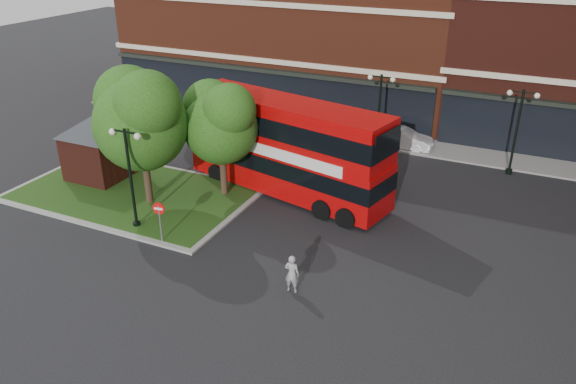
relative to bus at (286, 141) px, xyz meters
The scene contains 15 objects.
ground 7.45m from the bus, 84.14° to the right, with size 120.00×120.00×0.00m, color black.
pavement_far 10.12m from the bus, 85.86° to the left, with size 44.00×3.00×0.12m, color slate.
terrace_far_left 19.11m from the bus, 113.02° to the left, with size 26.00×12.00×14.00m, color #612817.
traffic_island 8.72m from the bus, 152.37° to the right, with size 12.60×7.60×0.15m.
kiosk 10.70m from the bus, 164.68° to the right, with size 6.51×6.51×3.60m.
tree_island_west 7.50m from the bus, 144.24° to the right, with size 5.40×4.71×7.21m.
tree_island_east 3.62m from the bus, 148.57° to the right, with size 4.46×3.90×6.29m.
lamp_island 8.18m from the bus, 125.94° to the right, with size 1.72×0.36×5.00m.
lamp_far_left 8.14m from the bus, 70.63° to the left, with size 1.72×0.36×5.00m.
lamp_far_right 13.17m from the bus, 35.66° to the left, with size 1.72×0.36×5.00m.
bus is the anchor object (origin of this frame).
woman 9.34m from the bus, 63.30° to the right, with size 0.60×0.39×1.64m, color gray.
car_silver 9.36m from the bus, 95.69° to the left, with size 1.81×4.51×1.54m, color #A5A7AC.
car_white 10.26m from the bus, 66.61° to the left, with size 1.35×3.88×1.28m, color white.
no_entry_sign 7.97m from the bus, 110.93° to the right, with size 0.57×0.15×2.09m.
Camera 1 is at (11.05, -18.00, 13.27)m, focal length 35.00 mm.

